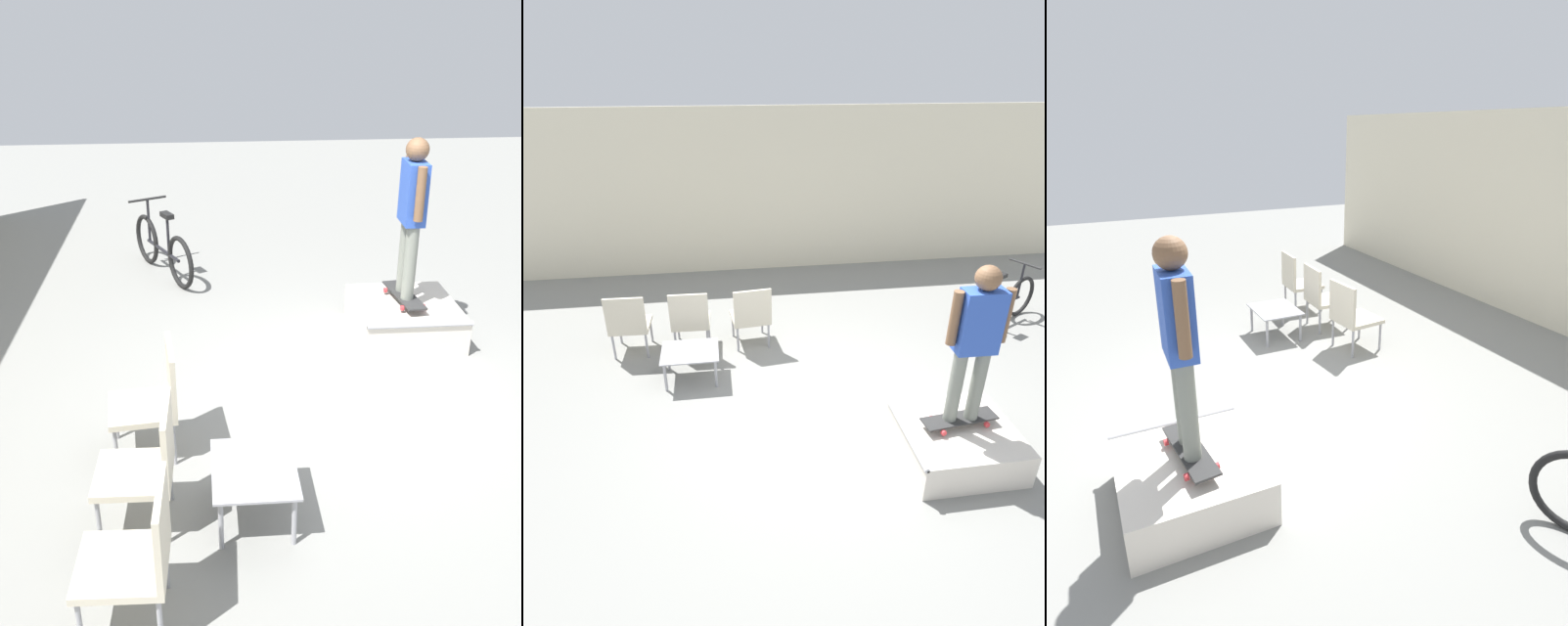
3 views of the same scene
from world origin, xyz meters
The scene contains 9 objects.
ground_plane centered at (0.00, 0.00, 0.00)m, with size 24.00×24.00×0.00m, color gray.
house_wall_back centered at (0.00, 4.56, 1.50)m, with size 12.00×0.06×3.00m.
skate_ramp_box centered at (1.24, -0.96, 0.19)m, with size 1.13×1.06×0.40m.
skateboard_on_ramp centered at (1.25, -0.94, 0.46)m, with size 0.79×0.32×0.07m.
person_skater centered at (1.25, -0.94, 1.42)m, with size 0.57×0.23×1.63m.
coffee_table centered at (-1.47, 0.86, 0.35)m, with size 0.71×0.58×0.41m.
patio_chair_left centered at (-2.30, 1.58, 0.50)m, with size 0.54×0.54×0.92m.
patio_chair_center centered at (-1.47, 1.58, 0.50)m, with size 0.54×0.54×0.92m.
patio_chair_right centered at (-0.63, 1.58, 0.50)m, with size 0.57×0.57×0.92m.
Camera 3 is at (4.41, -1.47, 2.74)m, focal length 28.00 mm.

